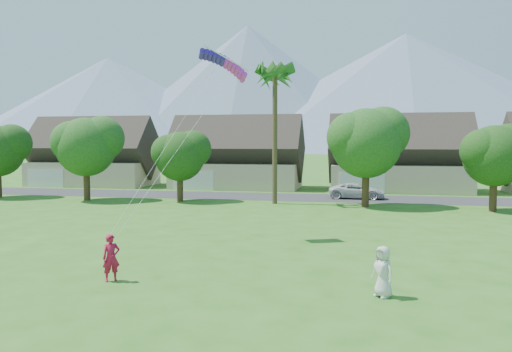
% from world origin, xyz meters
% --- Properties ---
extents(ground, '(500.00, 500.00, 0.00)m').
position_xyz_m(ground, '(0.00, 0.00, 0.00)').
color(ground, '#2D6019').
rests_on(ground, ground).
extents(street, '(90.00, 7.00, 0.01)m').
position_xyz_m(street, '(0.00, 34.00, 0.01)').
color(street, '#2D2D30').
rests_on(street, ground).
extents(kite_flyer, '(0.83, 0.79, 1.91)m').
position_xyz_m(kite_flyer, '(-4.43, 2.47, 0.95)').
color(kite_flyer, '#B01436').
rests_on(kite_flyer, ground).
extents(watcher, '(1.07, 1.06, 1.87)m').
position_xyz_m(watcher, '(6.18, 2.53, 0.93)').
color(watcher, silver).
rests_on(watcher, ground).
extents(parked_car, '(5.58, 2.80, 1.51)m').
position_xyz_m(parked_car, '(5.31, 34.00, 0.76)').
color(parked_car, silver).
rests_on(parked_car, ground).
extents(mountain_ridge, '(540.00, 240.00, 70.00)m').
position_xyz_m(mountain_ridge, '(10.40, 260.00, 29.07)').
color(mountain_ridge, slate).
rests_on(mountain_ridge, ground).
extents(houses_row, '(72.75, 8.19, 8.86)m').
position_xyz_m(houses_row, '(0.49, 42.99, 3.44)').
color(houses_row, beige).
rests_on(houses_row, ground).
extents(tree_row, '(62.27, 6.67, 8.45)m').
position_xyz_m(tree_row, '(-1.14, 27.92, 4.89)').
color(tree_row, '#47301C').
rests_on(tree_row, ground).
extents(fan_palm, '(3.00, 3.00, 13.80)m').
position_xyz_m(fan_palm, '(-2.00, 28.50, 11.80)').
color(fan_palm, '#4C3D26').
rests_on(fan_palm, ground).
extents(parafoil_kite, '(3.17, 1.35, 0.50)m').
position_xyz_m(parafoil_kite, '(-2.33, 12.44, 10.19)').
color(parafoil_kite, '#3416A9').
rests_on(parafoil_kite, ground).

